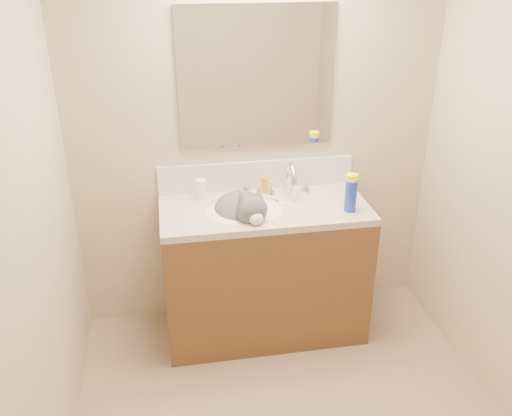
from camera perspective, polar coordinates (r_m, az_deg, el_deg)
name	(u,v)px	position (r m, az deg, el deg)	size (l,w,h in m)	color
room_shell	(316,165)	(1.99, 6.37, 4.49)	(2.24, 2.54, 2.52)	tan
vanity_cabinet	(264,273)	(3.33, 0.87, -6.85)	(1.20, 0.55, 0.82)	brown
counter_slab	(265,210)	(3.12, 0.92, -0.19)	(1.20, 0.55, 0.04)	#C3B499
basin	(245,221)	(3.10, -1.16, -1.43)	(0.45, 0.36, 0.14)	white
faucet	(290,182)	(3.23, 3.62, 2.79)	(0.28, 0.20, 0.21)	silver
cat	(243,213)	(3.08, -1.34, -0.48)	(0.42, 0.48, 0.34)	#4C4A4C
backsplash	(257,175)	(3.31, 0.08, 3.49)	(1.20, 0.02, 0.18)	silver
mirror	(257,78)	(3.14, 0.08, 13.52)	(0.90, 0.02, 0.80)	white
pill_bottle	(201,189)	(3.20, -5.82, 1.97)	(0.07, 0.07, 0.12)	white
pill_label	(201,192)	(3.21, -5.81, 1.71)	(0.06, 0.06, 0.04)	#FEAA2A
silver_jar	(246,190)	(3.26, -1.07, 1.89)	(0.05, 0.05, 0.05)	#B7B7BC
amber_bottle	(265,185)	(3.27, 0.93, 2.43)	(0.04, 0.04, 0.10)	orange
toothbrush	(278,201)	(3.18, 2.29, 0.78)	(0.01, 0.13, 0.01)	white
toothbrush_head	(278,200)	(3.17, 2.29, 0.82)	(0.01, 0.03, 0.01)	#6295D1
spray_can	(351,196)	(3.07, 9.93, 1.29)	(0.07, 0.07, 0.18)	#1A34B6
spray_cap	(352,178)	(3.03, 10.09, 3.14)	(0.07, 0.07, 0.04)	#FFF71A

